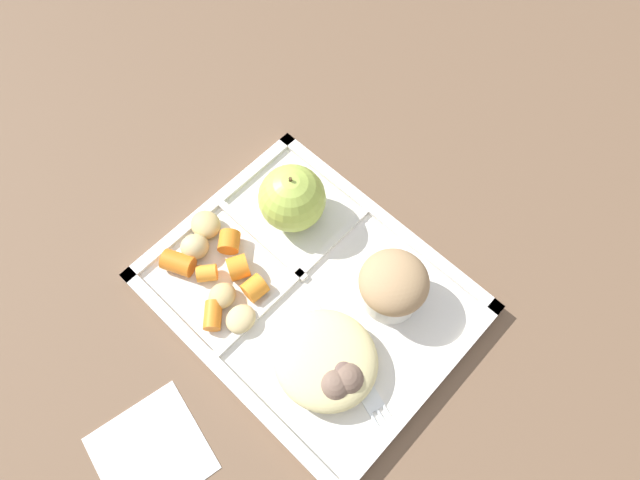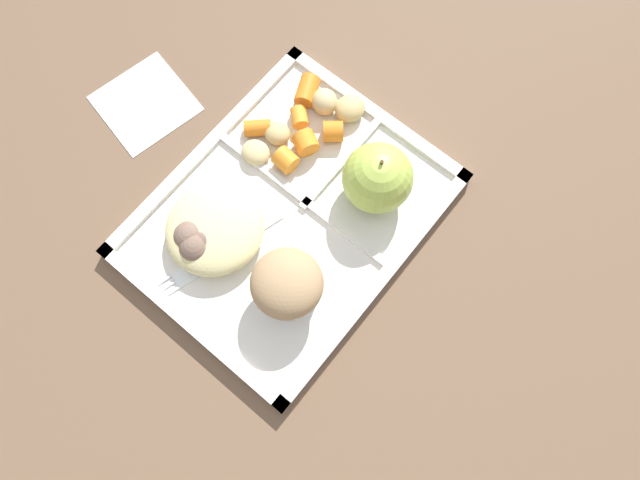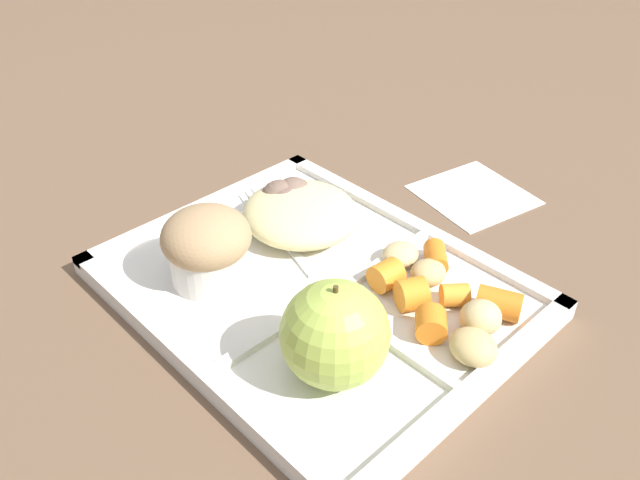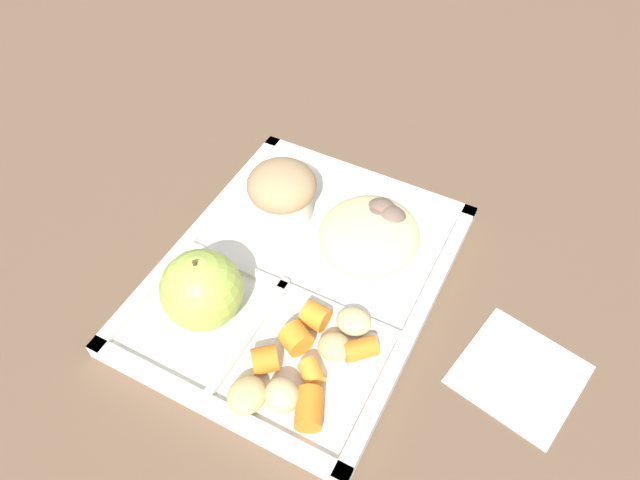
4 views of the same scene
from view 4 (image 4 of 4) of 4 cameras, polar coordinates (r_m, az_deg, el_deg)
name	(u,v)px [view 4 (image 4 of 4)]	position (r m, az deg, el deg)	size (l,w,h in m)	color
ground	(300,281)	(0.60, -1.91, -3.99)	(6.00, 6.00, 0.00)	brown
lunch_tray	(300,278)	(0.60, -1.96, -3.66)	(0.33, 0.26, 0.02)	silver
green_apple	(202,290)	(0.55, -11.27, -4.71)	(0.08, 0.08, 0.08)	#A8C14C
bran_muffin	(282,192)	(0.63, -3.64, 4.65)	(0.07, 0.07, 0.06)	silver
carrot_slice_back	(309,409)	(0.51, -1.05, -15.85)	(0.02, 0.02, 0.03)	orange
carrot_slice_near_corner	(315,316)	(0.55, -0.45, -7.28)	(0.02, 0.02, 0.02)	orange
carrot_slice_tilted	(312,373)	(0.53, -0.80, -12.60)	(0.02, 0.02, 0.02)	orange
carrot_slice_large	(265,360)	(0.53, -5.33, -11.36)	(0.02, 0.02, 0.02)	orange
carrot_slice_small	(360,349)	(0.54, 3.90, -10.37)	(0.02, 0.02, 0.03)	orange
carrot_slice_diagonal	(296,339)	(0.54, -2.32, -9.42)	(0.03, 0.03, 0.02)	orange
potato_chunk_wedge	(334,347)	(0.54, 1.39, -10.19)	(0.03, 0.03, 0.02)	tan
potato_chunk_small	(247,395)	(0.52, -7.02, -14.54)	(0.03, 0.04, 0.02)	tan
potato_chunk_golden	(354,321)	(0.56, 3.25, -7.78)	(0.03, 0.03, 0.02)	tan
potato_chunk_browned	(282,395)	(0.51, -3.63, -14.60)	(0.03, 0.03, 0.03)	tan
egg_noodle_pile	(369,235)	(0.61, 4.73, 0.51)	(0.11, 0.10, 0.04)	beige
meatball_center	(389,223)	(0.62, 6.66, 1.64)	(0.04, 0.04, 0.04)	#755B4C
meatball_front	(376,221)	(0.62, 5.43, 1.83)	(0.04, 0.04, 0.04)	brown
meatball_back	(352,244)	(0.60, 3.07, -0.38)	(0.03, 0.03, 0.03)	brown
meatball_side	(380,216)	(0.62, 5.80, 2.33)	(0.04, 0.04, 0.04)	#755B4C
plastic_fork	(367,223)	(0.64, 4.49, 1.63)	(0.15, 0.06, 0.00)	silver
paper_napkin	(518,377)	(0.58, 18.46, -12.33)	(0.10, 0.10, 0.00)	white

